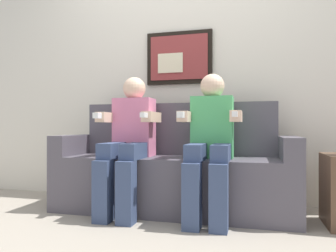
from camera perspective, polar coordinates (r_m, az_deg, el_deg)
ground_plane at (r=2.44m, az=-0.94°, el=-16.65°), size 5.65×5.65×0.00m
back_wall_assembly at (r=3.14m, az=2.90°, el=11.00°), size 4.34×0.10×2.60m
couch at (r=2.68m, az=0.97°, el=-8.32°), size 1.94×0.58×0.90m
person_on_left at (r=2.60m, az=-6.95°, el=-2.08°), size 0.46×0.56×1.11m
person_on_right at (r=2.43m, az=7.53°, el=-2.21°), size 0.46×0.56×1.11m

